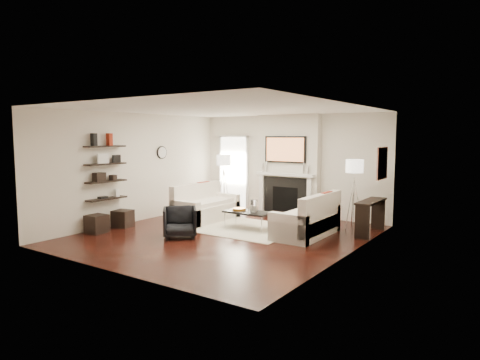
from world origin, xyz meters
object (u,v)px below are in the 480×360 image
Objects in this scene: loveseat_right_base at (306,226)px; lamp_left_shade at (224,160)px; ottoman_near at (123,219)px; armchair at (180,221)px; lamp_right_shade at (355,166)px; coffee_table at (248,212)px; loveseat_left_base at (206,212)px.

lamp_left_shade is at bearing 155.50° from loveseat_right_base.
ottoman_near is (-3.94, -1.65, -0.01)m from loveseat_right_base.
armchair is 4.14m from lamp_right_shade.
lamp_right_shade reaches higher than loveseat_right_base.
lamp_left_shade is (-1.96, 1.71, 1.05)m from coffee_table.
lamp_right_shade is (3.90, -0.22, 0.00)m from lamp_left_shade.
loveseat_right_base is 3.85m from lamp_left_shade.
loveseat_left_base and loveseat_right_base have the same top height.
lamp_left_shade reaches higher than loveseat_right_base.
armchair reaches higher than ottoman_near.
lamp_left_shade reaches higher than ottoman_near.
ottoman_near is at bearing -123.38° from loveseat_left_base.
ottoman_near is (-4.52, -2.94, -1.25)m from lamp_right_shade.
loveseat_left_base is 2.06m from ottoman_near.
armchair is 1.79m from ottoman_near.
coffee_table is 2.75× the size of lamp_left_shade.
ottoman_near is at bearing 138.45° from armchair.
loveseat_right_base is (2.81, -0.07, 0.00)m from loveseat_left_base.
lamp_left_shade reaches higher than loveseat_left_base.
armchair is (-0.79, -1.43, -0.05)m from coffee_table.
loveseat_right_base is 1.88m from lamp_right_shade.
coffee_table is (-1.36, -0.19, 0.19)m from loveseat_right_base.
ottoman_near is at bearing -150.54° from coffee_table.
lamp_right_shade is (0.58, 1.29, 1.24)m from loveseat_right_base.
loveseat_right_base is at bearing 8.04° from coffee_table.
loveseat_left_base is 1.48m from coffee_table.
loveseat_right_base is at bearing -114.28° from lamp_right_shade.
lamp_left_shade is 1.00× the size of lamp_right_shade.
loveseat_right_base is 4.50× the size of lamp_right_shade.
loveseat_left_base is 3.81m from lamp_right_shade.
coffee_table is at bearing -41.08° from lamp_left_shade.
lamp_right_shade is at bearing 37.30° from coffee_table.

